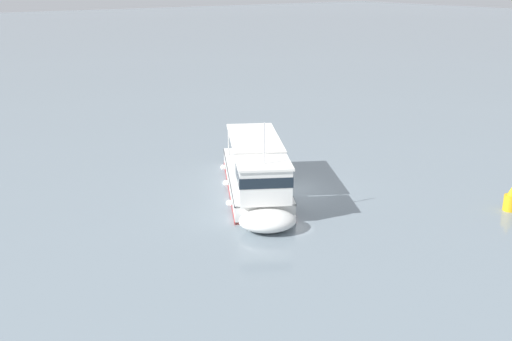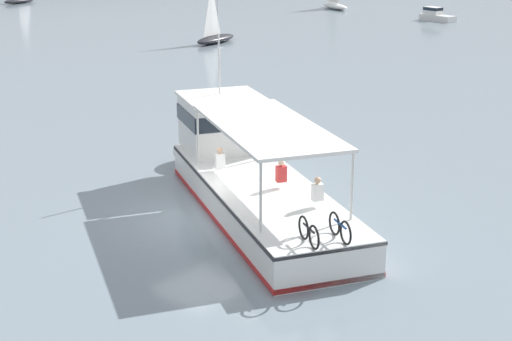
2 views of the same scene
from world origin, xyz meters
name	(u,v)px [view 2 (image 2 of 2)]	position (x,y,z in m)	size (l,w,h in m)	color
ground_plane	(198,219)	(0.00, 0.00, 0.00)	(400.00, 400.00, 0.00)	gray
ferry_main	(246,173)	(2.32, 0.03, 1.02)	(8.81, 12.63, 5.32)	white
sailboat_outer_anchorage	(215,36)	(27.01, 26.25, 0.54)	(4.98, 2.35, 5.40)	#232328
sailboat_off_bow	(335,4)	(52.96, 33.86, 0.54)	(3.35, 4.93, 5.40)	white
motorboat_far_right	(436,15)	(51.24, 20.59, 0.54)	(1.95, 3.78, 1.26)	white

